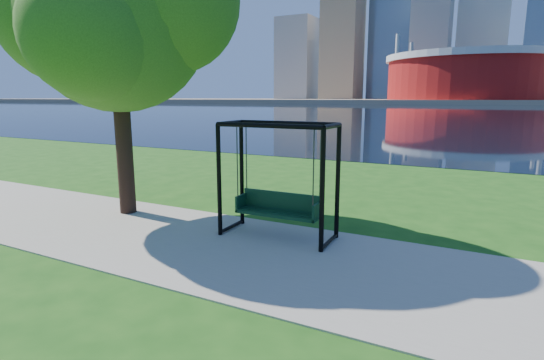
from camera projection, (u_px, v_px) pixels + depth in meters
The scene contains 8 objects.
ground at pixel (261, 245), 8.71m from camera, with size 900.00×900.00×0.00m, color #1E5114.
path at pixel (248, 252), 8.28m from camera, with size 120.00×4.00×0.03m, color #9E937F.
river at pixel (478, 111), 97.30m from camera, with size 900.00×180.00×0.02m, color black.
far_bank at pixel (492, 101), 274.30m from camera, with size 900.00×228.00×2.00m, color #937F60.
stadium at pixel (470, 75), 214.68m from camera, with size 83.00×83.00×32.00m.
skyline at pixel (490, 47), 281.22m from camera, with size 392.00×66.00×96.50m.
swing at pixel (278, 183), 8.99m from camera, with size 2.45×1.10×2.48m.
park_tree at pixel (116, 13), 10.23m from camera, with size 5.77×5.22×7.17m.
Camera 1 is at (4.07, -7.23, 2.98)m, focal length 28.00 mm.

